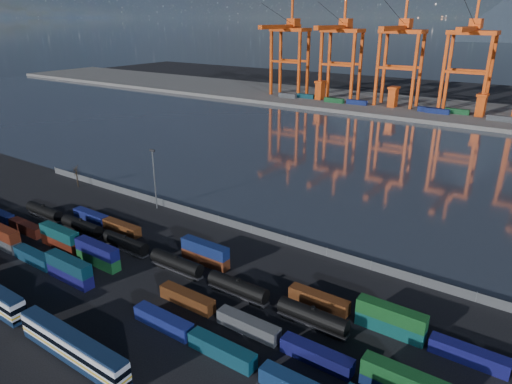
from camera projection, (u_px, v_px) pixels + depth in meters
The scene contains 13 objects.
ground at pixel (168, 286), 88.05m from camera, with size 700.00×700.00×0.00m, color black.
harbor_water at pixel (371, 158), 168.76m from camera, with size 700.00×700.00×0.00m, color #2A323E.
far_quay at pixel (443, 111), 249.12m from camera, with size 700.00×70.00×2.00m, color #514F4C.
container_row_south at pixel (158, 314), 76.14m from camera, with size 140.00×2.38×5.07m.
container_row_mid at pixel (142, 276), 87.92m from camera, with size 141.03×2.34×4.98m.
container_row_north at pixel (304, 292), 82.96m from camera, with size 126.67×2.31×4.92m.
tanker_string at pixel (150, 253), 96.29m from camera, with size 90.29×2.75×3.93m.
waterfront_fence at pixel (251, 229), 109.21m from camera, with size 160.12×0.12×2.20m.
bare_tree at pixel (77, 176), 138.38m from camera, with size 1.74×1.82×7.06m.
yard_light_mast at pixel (154, 176), 120.63m from camera, with size 1.60×0.40×16.60m.
gantry_cranes at pixel (435, 42), 235.21m from camera, with size 198.15×44.45×60.20m.
quay_containers at pixel (415, 108), 242.96m from camera, with size 172.58×10.99×2.60m.
straddle_carriers at pixel (435, 100), 240.33m from camera, with size 140.00×7.00×11.10m.
Camera 1 is at (57.05, -52.67, 48.42)m, focal length 32.00 mm.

